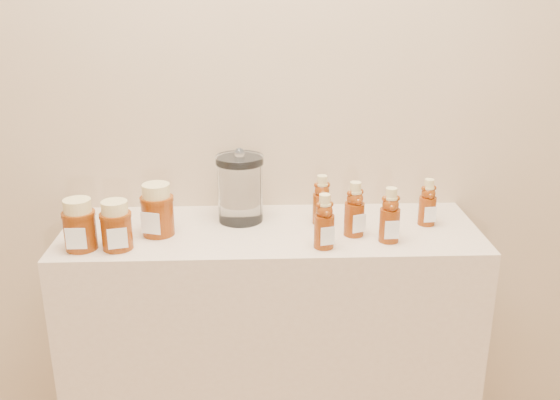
{
  "coord_description": "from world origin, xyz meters",
  "views": [
    {
      "loc": [
        -0.04,
        -0.11,
        1.59
      ],
      "look_at": [
        0.03,
        1.52,
        1.0
      ],
      "focal_mm": 40.0,
      "sensor_mm": 36.0,
      "label": 1
    }
  ],
  "objects_px": {
    "bear_bottle_front_left": "(324,218)",
    "honey_jar_left": "(79,224)",
    "bear_bottle_back_left": "(322,197)",
    "display_table": "(271,362)",
    "glass_canister": "(240,186)"
  },
  "relations": [
    {
      "from": "display_table",
      "to": "bear_bottle_back_left",
      "type": "distance_m",
      "value": 0.56
    },
    {
      "from": "display_table",
      "to": "honey_jar_left",
      "type": "relative_size",
      "value": 8.59
    },
    {
      "from": "bear_bottle_front_left",
      "to": "honey_jar_left",
      "type": "bearing_deg",
      "value": 164.32
    },
    {
      "from": "bear_bottle_back_left",
      "to": "bear_bottle_front_left",
      "type": "xyz_separation_m",
      "value": [
        -0.01,
        -0.17,
        0.0
      ]
    },
    {
      "from": "honey_jar_left",
      "to": "bear_bottle_front_left",
      "type": "bearing_deg",
      "value": -1.09
    },
    {
      "from": "glass_canister",
      "to": "bear_bottle_front_left",
      "type": "bearing_deg",
      "value": -42.33
    },
    {
      "from": "bear_bottle_front_left",
      "to": "bear_bottle_back_left",
      "type": "bearing_deg",
      "value": 71.97
    },
    {
      "from": "bear_bottle_back_left",
      "to": "bear_bottle_front_left",
      "type": "bearing_deg",
      "value": -96.85
    },
    {
      "from": "display_table",
      "to": "bear_bottle_back_left",
      "type": "bearing_deg",
      "value": 15.67
    },
    {
      "from": "honey_jar_left",
      "to": "glass_canister",
      "type": "bearing_deg",
      "value": 24.69
    },
    {
      "from": "display_table",
      "to": "honey_jar_left",
      "type": "xyz_separation_m",
      "value": [
        -0.51,
        -0.12,
        0.52
      ]
    },
    {
      "from": "bear_bottle_front_left",
      "to": "honey_jar_left",
      "type": "height_order",
      "value": "bear_bottle_front_left"
    },
    {
      "from": "display_table",
      "to": "glass_canister",
      "type": "relative_size",
      "value": 5.56
    },
    {
      "from": "display_table",
      "to": "bear_bottle_front_left",
      "type": "xyz_separation_m",
      "value": [
        0.14,
        -0.13,
        0.54
      ]
    },
    {
      "from": "display_table",
      "to": "glass_canister",
      "type": "bearing_deg",
      "value": 139.07
    }
  ]
}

